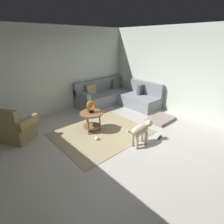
# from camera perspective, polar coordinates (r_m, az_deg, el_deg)

# --- Properties ---
(ground_plane) EXTENTS (6.00, 6.00, 0.10)m
(ground_plane) POSITION_cam_1_polar(r_m,az_deg,el_deg) (4.15, 0.99, -11.70)
(ground_plane) COLOR #B7B2A8
(wall_back) EXTENTS (6.00, 0.12, 2.70)m
(wall_back) POSITION_cam_1_polar(r_m,az_deg,el_deg) (5.99, -19.01, 12.45)
(wall_back) COLOR silver
(wall_back) RESTS_ON ground_plane
(wall_right) EXTENTS (0.12, 6.00, 2.70)m
(wall_right) POSITION_cam_1_polar(r_m,az_deg,el_deg) (5.92, 22.80, 11.82)
(wall_right) COLOR silver
(wall_right) RESTS_ON ground_plane
(area_rug) EXTENTS (2.30, 1.90, 0.01)m
(area_rug) POSITION_cam_1_polar(r_m,az_deg,el_deg) (4.66, -3.59, -6.81)
(area_rug) COLOR tan
(area_rug) RESTS_ON ground_plane
(sectional_couch) EXTENTS (2.20, 2.25, 0.88)m
(sectional_couch) POSITION_cam_1_polar(r_m,az_deg,el_deg) (6.57, 1.67, 4.97)
(sectional_couch) COLOR gray
(sectional_couch) RESTS_ON ground_plane
(armchair) EXTENTS (0.94, 1.00, 0.88)m
(armchair) POSITION_cam_1_polar(r_m,az_deg,el_deg) (4.77, -28.84, -4.77)
(armchair) COLOR olive
(armchair) RESTS_ON ground_plane
(side_table) EXTENTS (0.60, 0.60, 0.54)m
(side_table) POSITION_cam_1_polar(r_m,az_deg,el_deg) (4.60, -6.70, -1.58)
(side_table) COLOR brown
(side_table) RESTS_ON ground_plane
(torus_sculpture) EXTENTS (0.28, 0.08, 0.33)m
(torus_sculpture) POSITION_cam_1_polar(r_m,az_deg,el_deg) (4.48, -6.87, 1.85)
(torus_sculpture) COLOR black
(torus_sculpture) RESTS_ON side_table
(dog_bed_mat) EXTENTS (0.80, 0.60, 0.09)m
(dog_bed_mat) POSITION_cam_1_polar(r_m,az_deg,el_deg) (5.52, 15.60, -2.25)
(dog_bed_mat) COLOR gray
(dog_bed_mat) RESTS_ON ground_plane
(dog) EXTENTS (0.85, 0.25, 0.63)m
(dog) POSITION_cam_1_polar(r_m,az_deg,el_deg) (4.06, 9.50, -5.88)
(dog) COLOR beige
(dog) RESTS_ON ground_plane
(dog_toy_ball) EXTENTS (0.10, 0.10, 0.10)m
(dog_toy_ball) POSITION_cam_1_polar(r_m,az_deg,el_deg) (4.34, -4.96, -8.58)
(dog_toy_ball) COLOR silver
(dog_toy_ball) RESTS_ON ground_plane
(dog_toy_rope) EXTENTS (0.18, 0.09, 0.05)m
(dog_toy_rope) POSITION_cam_1_polar(r_m,az_deg,el_deg) (4.57, 15.27, -7.95)
(dog_toy_rope) COLOR blue
(dog_toy_rope) RESTS_ON ground_plane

